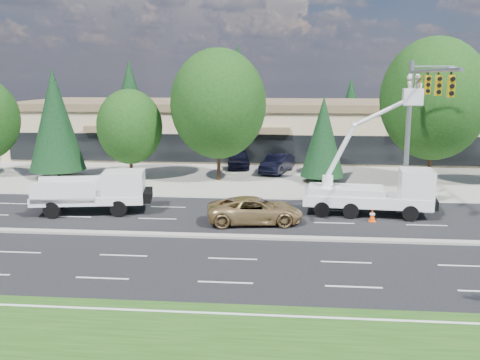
# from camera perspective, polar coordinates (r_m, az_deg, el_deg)

# --- Properties ---
(ground) EXTENTS (140.00, 140.00, 0.00)m
(ground) POSITION_cam_1_polar(r_m,az_deg,el_deg) (27.10, -0.08, -6.18)
(ground) COLOR black
(ground) RESTS_ON ground
(concrete_apron) EXTENTS (140.00, 22.00, 0.01)m
(concrete_apron) POSITION_cam_1_polar(r_m,az_deg,el_deg) (46.54, 2.19, 1.09)
(concrete_apron) COLOR gray
(concrete_apron) RESTS_ON ground
(road_median) EXTENTS (120.00, 0.55, 0.12)m
(road_median) POSITION_cam_1_polar(r_m,az_deg,el_deg) (27.08, -0.08, -6.06)
(road_median) COLOR gray
(road_median) RESTS_ON ground
(strip_mall) EXTENTS (50.40, 15.40, 5.50)m
(strip_mall) POSITION_cam_1_polar(r_m,az_deg,el_deg) (56.05, 2.76, 5.68)
(strip_mall) COLOR tan
(strip_mall) RESTS_ON ground
(tree_front_b) EXTENTS (4.38, 4.38, 8.64)m
(tree_front_b) POSITION_cam_1_polar(r_m,az_deg,el_deg) (44.86, -19.11, 6.09)
(tree_front_b) COLOR #332114
(tree_front_b) RESTS_ON ground
(tree_front_c) EXTENTS (5.09, 5.09, 7.07)m
(tree_front_c) POSITION_cam_1_polar(r_m,az_deg,el_deg) (42.80, -11.69, 5.58)
(tree_front_c) COLOR #332114
(tree_front_c) RESTS_ON ground
(tree_front_d) EXTENTS (7.32, 7.32, 10.16)m
(tree_front_d) POSITION_cam_1_polar(r_m,az_deg,el_deg) (41.19, -2.33, 8.12)
(tree_front_d) COLOR #332114
(tree_front_d) RESTS_ON ground
(tree_front_e) EXTENTS (3.33, 3.33, 6.55)m
(tree_front_e) POSITION_cam_1_polar(r_m,az_deg,el_deg) (41.11, 8.85, 4.59)
(tree_front_e) COLOR #332114
(tree_front_e) RESTS_ON ground
(tree_front_f) EXTENTS (7.86, 7.86, 10.90)m
(tree_front_f) POSITION_cam_1_polar(r_m,az_deg,el_deg) (42.17, 19.99, 8.14)
(tree_front_f) COLOR #332114
(tree_front_f) RESTS_ON ground
(tree_back_a) EXTENTS (5.16, 5.16, 10.16)m
(tree_back_a) POSITION_cam_1_polar(r_m,az_deg,el_deg) (70.83, -11.66, 8.70)
(tree_back_a) COLOR #332114
(tree_back_a) RESTS_ON ground
(tree_back_b) EXTENTS (6.07, 6.07, 11.97)m
(tree_back_b) POSITION_cam_1_polar(r_m,az_deg,el_deg) (68.10, -0.17, 9.66)
(tree_back_b) COLOR #332114
(tree_back_b) RESTS_ON ground
(tree_back_c) EXTENTS (4.00, 4.00, 7.88)m
(tree_back_c) POSITION_cam_1_polar(r_m,az_deg,el_deg) (68.31, 11.71, 7.60)
(tree_back_c) COLOR #332114
(tree_back_c) RESTS_ON ground
(tree_back_d) EXTENTS (4.97, 4.97, 9.80)m
(tree_back_d) POSITION_cam_1_polar(r_m,az_deg,el_deg) (70.62, 21.55, 8.01)
(tree_back_d) COLOR #332114
(tree_back_d) RESTS_ON ground
(signal_mast) EXTENTS (2.76, 10.16, 9.00)m
(signal_mast) POSITION_cam_1_polar(r_m,az_deg,el_deg) (33.76, 18.43, 7.13)
(signal_mast) COLOR gray
(signal_mast) RESTS_ON ground
(utility_pickup) EXTENTS (6.78, 3.52, 2.48)m
(utility_pickup) POSITION_cam_1_polar(r_m,az_deg,el_deg) (32.86, -14.95, -1.65)
(utility_pickup) COLOR white
(utility_pickup) RESTS_ON ground
(bucket_truck) EXTENTS (7.46, 2.91, 8.14)m
(bucket_truck) POSITION_cam_1_polar(r_m,az_deg,el_deg) (32.01, 14.67, -0.62)
(bucket_truck) COLOR white
(bucket_truck) RESTS_ON ground
(traffic_cone_a) EXTENTS (0.40, 0.40, 0.70)m
(traffic_cone_a) POSITION_cam_1_polar(r_m,az_deg,el_deg) (33.85, -19.35, -2.72)
(traffic_cone_a) COLOR #FC4A07
(traffic_cone_a) RESTS_ON ground
(traffic_cone_b) EXTENTS (0.40, 0.40, 0.70)m
(traffic_cone_b) POSITION_cam_1_polar(r_m,az_deg,el_deg) (30.57, -2.13, -3.53)
(traffic_cone_b) COLOR #FC4A07
(traffic_cone_b) RESTS_ON ground
(traffic_cone_c) EXTENTS (0.40, 0.40, 0.70)m
(traffic_cone_c) POSITION_cam_1_polar(r_m,az_deg,el_deg) (30.64, 1.19, -3.49)
(traffic_cone_c) COLOR #FC4A07
(traffic_cone_c) RESTS_ON ground
(traffic_cone_d) EXTENTS (0.40, 0.40, 0.70)m
(traffic_cone_d) POSITION_cam_1_polar(r_m,az_deg,el_deg) (30.89, 13.92, -3.70)
(traffic_cone_d) COLOR #FC4A07
(traffic_cone_d) RESTS_ON ground
(minivan) EXTENTS (5.56, 3.15, 1.46)m
(minivan) POSITION_cam_1_polar(r_m,az_deg,el_deg) (29.55, 1.61, -3.25)
(minivan) COLOR #A88751
(minivan) RESTS_ON ground
(parked_car_west) EXTENTS (2.34, 4.93, 1.63)m
(parked_car_west) POSITION_cam_1_polar(r_m,az_deg,el_deg) (47.54, -0.14, 2.29)
(parked_car_west) COLOR black
(parked_car_west) RESTS_ON ground
(parked_car_east) EXTENTS (3.04, 5.14, 1.60)m
(parked_car_east) POSITION_cam_1_polar(r_m,az_deg,el_deg) (45.08, 3.99, 1.77)
(parked_car_east) COLOR black
(parked_car_east) RESTS_ON ground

